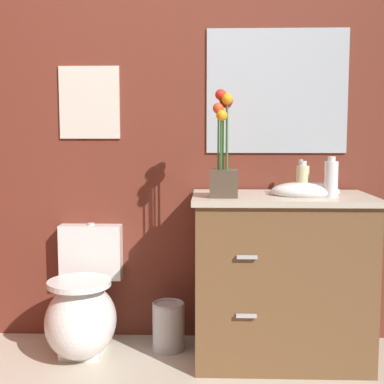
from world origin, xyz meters
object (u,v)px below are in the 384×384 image
flower_vase (223,158)px  lotion_bottle (303,180)px  vanity_cabinet (281,275)px  trash_bin (169,326)px  wall_poster (89,103)px  toilet (83,310)px  soap_bottle (331,178)px  wall_mirror (277,91)px

flower_vase → lotion_bottle: size_ratio=3.04×
vanity_cabinet → trash_bin: bearing=171.5°
lotion_bottle → trash_bin: size_ratio=0.66×
trash_bin → flower_vase: bearing=-32.6°
wall_poster → toilet: bearing=-90.0°
trash_bin → wall_poster: size_ratio=0.66×
soap_bottle → trash_bin: size_ratio=0.76×
wall_poster → lotion_bottle: bearing=-14.1°
vanity_cabinet → soap_bottle: (0.23, -0.08, 0.53)m
wall_poster → soap_bottle: bearing=-16.1°
vanity_cabinet → wall_mirror: bearing=90.5°
lotion_bottle → wall_mirror: 0.57m
toilet → wall_mirror: size_ratio=0.86×
toilet → vanity_cabinet: bearing=-1.4°
lotion_bottle → trash_bin: bearing=172.5°
soap_bottle → wall_poster: bearing=163.9°
vanity_cabinet → wall_mirror: 1.04m
wall_mirror → vanity_cabinet: bearing=-89.5°
lotion_bottle → toilet: bearing=178.6°
vanity_cabinet → toilet: bearing=178.6°
trash_bin → wall_mirror: size_ratio=0.34×
flower_vase → lotion_bottle: 0.44m
flower_vase → wall_poster: bearing=152.8°
toilet → wall_mirror: 1.64m
soap_bottle → trash_bin: (-0.84, 0.18, -0.85)m
flower_vase → wall_mirror: wall_mirror is taller
wall_mirror → trash_bin: bearing=-161.6°
wall_mirror → flower_vase: bearing=-128.4°
toilet → flower_vase: (0.76, -0.13, 0.85)m
vanity_cabinet → lotion_bottle: bearing=-1.4°
vanity_cabinet → wall_mirror: (-0.00, 0.29, 0.99)m
toilet → lotion_bottle: 1.39m
wall_poster → flower_vase: bearing=-27.2°
soap_bottle → vanity_cabinet: bearing=160.0°
flower_vase → soap_bottle: flower_vase is taller
toilet → wall_poster: wall_poster is taller
soap_bottle → trash_bin: soap_bottle is taller
flower_vase → wall_mirror: size_ratio=0.68×
soap_bottle → trash_bin: bearing=168.3°
trash_bin → wall_poster: (-0.47, 0.20, 1.25)m
lotion_bottle → soap_bottle: bearing=-32.3°
vanity_cabinet → trash_bin: size_ratio=3.93×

